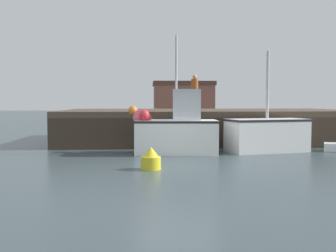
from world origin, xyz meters
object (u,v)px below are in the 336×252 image
dockworker (195,92)px  mooring_buoy_foreground (151,159)px  fishing_boat_near_right (267,134)px  fishing_boat_near_left (177,130)px

dockworker → mooring_buoy_foreground: 8.47m
fishing_boat_near_right → fishing_boat_near_left: bearing=-173.6°
fishing_boat_near_right → dockworker: fishing_boat_near_right is taller
fishing_boat_near_left → mooring_buoy_foreground: fishing_boat_near_left is taller
fishing_boat_near_right → mooring_buoy_foreground: (-4.62, -3.89, -0.40)m
fishing_boat_near_left → dockworker: (1.26, 4.39, 1.52)m
fishing_boat_near_left → dockworker: 4.81m
dockworker → mooring_buoy_foreground: bearing=-106.3°
fishing_boat_near_left → fishing_boat_near_right: bearing=6.4°
dockworker → fishing_boat_near_left: bearing=-106.0°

